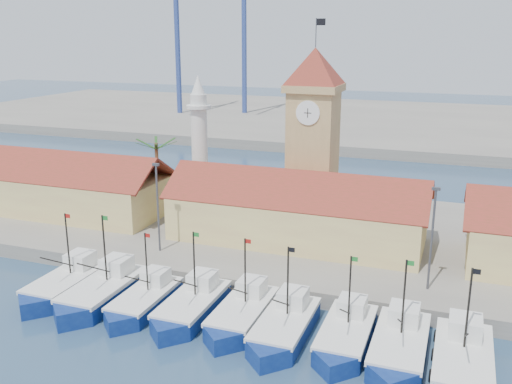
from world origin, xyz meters
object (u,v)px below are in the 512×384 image
at_px(boat_0, 65,286).
at_px(boat_4, 241,315).
at_px(clock_tower, 313,133).
at_px(minaret, 199,141).

xyz_separation_m(boat_0, boat_4, (16.96, 0.27, -0.03)).
bearing_deg(clock_tower, boat_4, -89.40).
xyz_separation_m(clock_tower, minaret, (-15.00, 2.00, -2.23)).
bearing_deg(minaret, boat_4, -58.30).
height_order(boat_0, minaret, minaret).
relative_size(boat_4, minaret, 0.60).
relative_size(boat_0, boat_4, 1.04).
bearing_deg(clock_tower, minaret, 172.39).
distance_m(boat_4, clock_tower, 25.28).
xyz_separation_m(boat_0, minaret, (1.72, 24.94, 8.93)).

